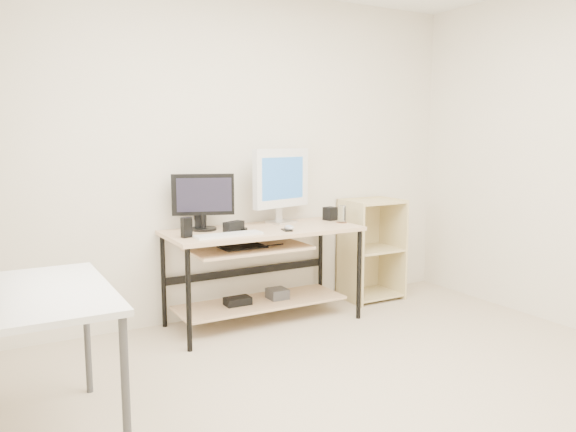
# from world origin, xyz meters

# --- Properties ---
(room) EXTENTS (4.01, 4.01, 2.62)m
(room) POSITION_xyz_m (-0.14, 0.04, 1.32)
(room) COLOR beige
(room) RESTS_ON ground
(desk) EXTENTS (1.50, 0.65, 0.75)m
(desk) POSITION_xyz_m (-0.03, 1.66, 0.54)
(desk) COLOR #D5B287
(desk) RESTS_ON ground
(side_table) EXTENTS (0.60, 1.00, 0.75)m
(side_table) POSITION_xyz_m (-1.68, 0.60, 0.67)
(side_table) COLOR white
(side_table) RESTS_ON ground
(shelf_unit) EXTENTS (0.50, 0.40, 0.90)m
(shelf_unit) POSITION_xyz_m (1.15, 1.82, 0.45)
(shelf_unit) COLOR beige
(shelf_unit) RESTS_ON ground
(black_monitor) EXTENTS (0.45, 0.21, 0.43)m
(black_monitor) POSITION_xyz_m (-0.42, 1.81, 0.99)
(black_monitor) COLOR black
(black_monitor) RESTS_ON desk
(white_imac) EXTENTS (0.56, 0.20, 0.61)m
(white_imac) POSITION_xyz_m (0.26, 1.84, 1.10)
(white_imac) COLOR silver
(white_imac) RESTS_ON desk
(keyboard) EXTENTS (0.49, 0.14, 0.02)m
(keyboard) POSITION_xyz_m (-0.36, 1.49, 0.76)
(keyboard) COLOR white
(keyboard) RESTS_ON desk
(mouse) EXTENTS (0.10, 0.13, 0.04)m
(mouse) POSITION_xyz_m (0.14, 1.49, 0.77)
(mouse) COLOR #BBBBC0
(mouse) RESTS_ON desk
(center_speaker) EXTENTS (0.18, 0.13, 0.08)m
(center_speaker) POSITION_xyz_m (-0.26, 1.62, 0.79)
(center_speaker) COLOR black
(center_speaker) RESTS_ON desk
(speaker_left) EXTENTS (0.11, 0.11, 0.18)m
(speaker_left) POSITION_xyz_m (-0.43, 1.87, 0.84)
(speaker_left) COLOR black
(speaker_left) RESTS_ON desk
(speaker_right) EXTENTS (0.11, 0.11, 0.11)m
(speaker_right) POSITION_xyz_m (0.69, 1.77, 0.81)
(speaker_right) COLOR black
(speaker_right) RESTS_ON desk
(audio_controller) EXTENTS (0.08, 0.06, 0.14)m
(audio_controller) POSITION_xyz_m (-0.64, 1.58, 0.82)
(audio_controller) COLOR black
(audio_controller) RESTS_ON desk
(volume_puck) EXTENTS (0.08, 0.08, 0.03)m
(volume_puck) POSITION_xyz_m (-0.19, 1.62, 0.76)
(volume_puck) COLOR black
(volume_puck) RESTS_ON desk
(smartphone) EXTENTS (0.08, 0.12, 0.01)m
(smartphone) POSITION_xyz_m (0.12, 1.49, 0.75)
(smartphone) COLOR black
(smartphone) RESTS_ON desk
(coaster) EXTENTS (0.10, 0.10, 0.01)m
(coaster) POSITION_xyz_m (0.70, 1.60, 0.75)
(coaster) COLOR #A16C48
(coaster) RESTS_ON desk
(drinking_glass) EXTENTS (0.08, 0.08, 0.14)m
(drinking_glass) POSITION_xyz_m (0.70, 1.60, 0.82)
(drinking_glass) COLOR white
(drinking_glass) RESTS_ON coaster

